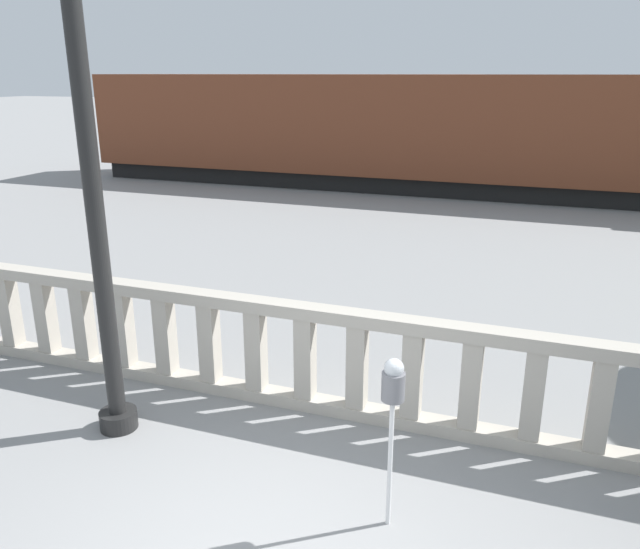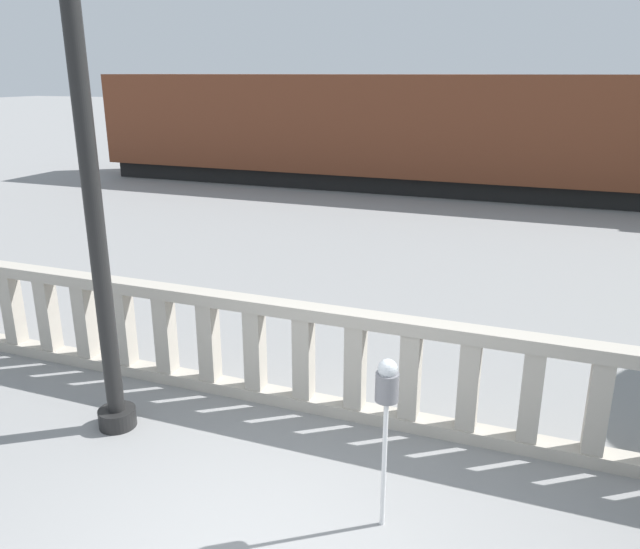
% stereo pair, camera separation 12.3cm
% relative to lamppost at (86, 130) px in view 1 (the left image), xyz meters
% --- Properties ---
extents(balustrade, '(15.15, 0.24, 1.24)m').
position_rel_lamppost_xyz_m(balustrade, '(2.33, 1.09, -2.52)').
color(balustrade, '#ADA599').
rests_on(balustrade, ground).
extents(lamppost, '(0.42, 0.42, 5.61)m').
position_rel_lamppost_xyz_m(lamppost, '(0.00, 0.00, 0.00)').
color(lamppost, black).
rests_on(lamppost, ground).
extents(parking_meter, '(0.19, 0.19, 1.53)m').
position_rel_lamppost_xyz_m(parking_meter, '(3.08, -0.48, -1.89)').
color(parking_meter, silver).
rests_on(parking_meter, ground).
extents(train_near, '(23.34, 2.62, 4.19)m').
position_rel_lamppost_xyz_m(train_near, '(0.78, 15.11, -1.25)').
color(train_near, black).
rests_on(train_near, ground).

